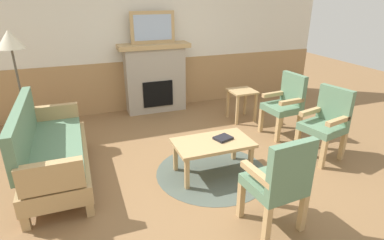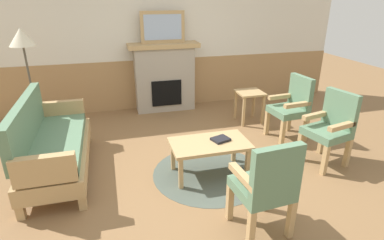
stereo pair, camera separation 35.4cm
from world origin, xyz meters
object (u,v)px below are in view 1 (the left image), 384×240
fireplace (155,77)px  side_table (242,97)px  armchair_near_fireplace (327,120)px  floor_lamp_by_couch (11,47)px  coffee_table (213,145)px  framed_picture (153,27)px  book_on_table (223,138)px  armchair_front_left (279,180)px  couch (51,151)px  armchair_by_window_left (286,102)px

fireplace → side_table: 1.67m
armchair_near_fireplace → floor_lamp_by_couch: (-3.87, 1.88, 0.91)m
coffee_table → side_table: bearing=50.5°
framed_picture → book_on_table: size_ratio=3.85×
armchair_front_left → couch: bearing=140.7°
book_on_table → armchair_by_window_left: bearing=25.8°
armchair_by_window_left → armchair_front_left: (-1.40, -1.84, 0.00)m
couch → coffee_table: couch is taller
fireplace → armchair_front_left: size_ratio=1.33×
fireplace → armchair_front_left: fireplace is taller
framed_picture → armchair_by_window_left: 2.64m
book_on_table → armchair_near_fireplace: armchair_near_fireplace is taller
fireplace → book_on_table: size_ratio=6.25×
armchair_near_fireplace → side_table: (-0.40, 1.60, -0.10)m
couch → floor_lamp_by_couch: 1.66m
armchair_by_window_left → armchair_near_fireplace: bearing=-86.2°
couch → armchair_near_fireplace: (3.48, -0.66, 0.14)m
armchair_near_fireplace → floor_lamp_by_couch: 4.40m
framed_picture → floor_lamp_by_couch: (-2.16, -0.74, -0.11)m
coffee_table → side_table: 1.91m
fireplace → coffee_table: bearing=-87.9°
framed_picture → armchair_front_left: bearing=-86.0°
coffee_table → armchair_front_left: armchair_front_left is taller
couch → armchair_near_fireplace: same height
couch → fireplace: bearing=47.9°
couch → armchair_by_window_left: same height
side_table → couch: bearing=-162.9°
fireplace → couch: (-1.77, -1.96, -0.26)m
floor_lamp_by_couch → armchair_front_left: bearing=-50.1°
armchair_near_fireplace → floor_lamp_by_couch: size_ratio=0.58×
framed_picture → coffee_table: (0.09, -2.49, -1.17)m
book_on_table → floor_lamp_by_couch: bearing=144.2°
book_on_table → armchair_near_fireplace: size_ratio=0.21×
armchair_by_window_left → side_table: 0.85m
armchair_near_fireplace → floor_lamp_by_couch: bearing=154.1°
side_table → floor_lamp_by_couch: 3.62m
fireplace → armchair_front_left: (0.25, -3.62, -0.11)m
book_on_table → armchair_front_left: armchair_front_left is taller
armchair_front_left → floor_lamp_by_couch: size_ratio=0.58×
framed_picture → armchair_front_left: 3.77m
fireplace → armchair_front_left: bearing=-86.0°
framed_picture → book_on_table: (0.24, -2.47, -1.10)m
side_table → armchair_front_left: bearing=-112.0°
book_on_table → fireplace: bearing=95.5°
fireplace → armchair_near_fireplace: (1.71, -2.62, -0.11)m
side_table → floor_lamp_by_couch: floor_lamp_by_couch is taller
armchair_near_fireplace → armchair_front_left: size_ratio=1.00×
fireplace → coffee_table: 2.51m
armchair_front_left → side_table: (1.05, 2.61, -0.10)m
fireplace → floor_lamp_by_couch: floor_lamp_by_couch is taller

